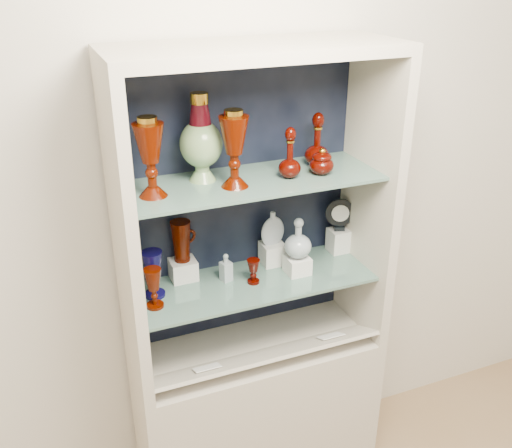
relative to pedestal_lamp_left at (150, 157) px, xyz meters
name	(u,v)px	position (x,y,z in m)	size (l,w,h in m)	color
wall_back	(235,179)	(0.37, 0.22, -0.20)	(3.50, 0.02, 2.80)	silver
cabinet_base	(256,415)	(0.37, 0.00, -1.23)	(1.00, 0.40, 0.75)	beige
cabinet_back_panel	(238,199)	(0.37, 0.19, -0.28)	(0.98, 0.02, 1.15)	black
cabinet_side_left	(124,240)	(-0.11, 0.00, -0.28)	(0.04, 0.40, 1.15)	beige
cabinet_side_right	(369,199)	(0.85, 0.00, -0.28)	(0.04, 0.40, 1.15)	beige
cabinet_top_cap	(256,50)	(0.37, 0.00, 0.32)	(1.00, 0.40, 0.04)	beige
shelf_lower	(254,281)	(0.37, 0.02, -0.56)	(0.92, 0.34, 0.01)	slate
shelf_upper	(254,180)	(0.37, 0.02, -0.14)	(0.92, 0.34, 0.01)	slate
label_ledge	(267,355)	(0.37, -0.11, -0.82)	(0.92, 0.18, 0.01)	beige
label_card_0	(207,368)	(0.13, -0.11, -0.81)	(0.10, 0.07, 0.00)	white
label_card_1	(331,336)	(0.65, -0.11, -0.81)	(0.10, 0.07, 0.00)	white
pedestal_lamp_left	(150,157)	(0.00, 0.00, 0.00)	(0.10, 0.10, 0.27)	#4C0F00
pedestal_lamp_right	(234,149)	(0.28, -0.02, 0.00)	(0.10, 0.10, 0.27)	#4C0F00
enamel_urn	(201,138)	(0.20, 0.08, 0.02)	(0.15, 0.15, 0.31)	#074829
ruby_decanter_a	(290,150)	(0.49, -0.01, -0.03)	(0.08, 0.08, 0.21)	#3E0600
ruby_decanter_b	(317,138)	(0.64, 0.07, -0.03)	(0.09, 0.09, 0.22)	#3E0600
lidded_bowl	(322,161)	(0.62, -0.02, -0.08)	(0.09, 0.09, 0.10)	#3E0600
cobalt_goblet	(153,274)	(-0.01, 0.06, -0.46)	(0.08, 0.08, 0.18)	#0F0B45
ruby_goblet_tall	(154,288)	(-0.03, -0.02, -0.48)	(0.06, 0.06, 0.15)	#4C0F00
ruby_goblet_small	(253,271)	(0.36, 0.00, -0.50)	(0.05, 0.05, 0.10)	#3E0600
riser_ruby_pitcher	(183,269)	(0.12, 0.14, -0.51)	(0.10, 0.10, 0.08)	silver
ruby_pitcher	(181,241)	(0.12, 0.14, -0.39)	(0.12, 0.08, 0.16)	#4C0F00
clear_square_bottle	(226,267)	(0.27, 0.06, -0.50)	(0.04, 0.04, 0.12)	#90A0A9
riser_flat_flask	(272,253)	(0.49, 0.12, -0.51)	(0.09, 0.09, 0.09)	silver
flat_flask	(273,227)	(0.49, 0.12, -0.39)	(0.10, 0.04, 0.14)	#B2BEC8
riser_clear_round_decanter	(297,265)	(0.55, 0.01, -0.52)	(0.09, 0.09, 0.07)	silver
clear_round_decanter	(298,239)	(0.55, 0.01, -0.40)	(0.11, 0.11, 0.16)	#90A0A9
riser_cameo_medallion	(338,240)	(0.79, 0.11, -0.50)	(0.08, 0.08, 0.10)	silver
cameo_medallion	(340,214)	(0.79, 0.11, -0.38)	(0.12, 0.04, 0.14)	black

